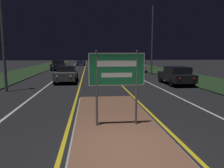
# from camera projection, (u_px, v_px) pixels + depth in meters

# --- Properties ---
(ground_plane) EXTENTS (160.00, 160.00, 0.00)m
(ground_plane) POSITION_uv_depth(u_px,v_px,m) (126.00, 153.00, 5.49)
(ground_plane) COLOR black
(median_island) EXTENTS (2.90, 10.06, 0.10)m
(median_island) POSITION_uv_depth(u_px,v_px,m) (117.00, 126.00, 7.39)
(median_island) COLOR #999993
(median_island) RESTS_ON ground_plane
(verge_left) EXTENTS (5.00, 100.00, 0.08)m
(verge_left) POSITION_uv_depth(u_px,v_px,m) (11.00, 76.00, 24.21)
(verge_left) COLOR #1E3319
(verge_left) RESTS_ON ground_plane
(verge_right) EXTENTS (5.00, 100.00, 0.08)m
(verge_right) POSITION_uv_depth(u_px,v_px,m) (176.00, 74.00, 26.17)
(verge_right) COLOR #1E3319
(verge_right) RESTS_ON ground_plane
(centre_line_yellow_left) EXTENTS (0.12, 70.00, 0.01)m
(centre_line_yellow_left) POSITION_uv_depth(u_px,v_px,m) (84.00, 72.00, 29.95)
(centre_line_yellow_left) COLOR gold
(centre_line_yellow_left) RESTS_ON ground_plane
(centre_line_yellow_right) EXTENTS (0.12, 70.00, 0.01)m
(centre_line_yellow_right) POSITION_uv_depth(u_px,v_px,m) (108.00, 72.00, 30.29)
(centre_line_yellow_right) COLOR gold
(centre_line_yellow_right) RESTS_ON ground_plane
(lane_line_white_left) EXTENTS (0.12, 70.00, 0.01)m
(lane_line_white_left) POSITION_uv_depth(u_px,v_px,m) (65.00, 72.00, 29.69)
(lane_line_white_left) COLOR silver
(lane_line_white_left) RESTS_ON ground_plane
(lane_line_white_right) EXTENTS (0.12, 70.00, 0.01)m
(lane_line_white_right) POSITION_uv_depth(u_px,v_px,m) (126.00, 72.00, 30.55)
(lane_line_white_right) COLOR silver
(lane_line_white_right) RESTS_ON ground_plane
(edge_line_white_left) EXTENTS (0.10, 70.00, 0.01)m
(edge_line_white_left) POSITION_uv_depth(u_px,v_px,m) (42.00, 72.00, 29.38)
(edge_line_white_left) COLOR silver
(edge_line_white_left) RESTS_ON ground_plane
(edge_line_white_right) EXTENTS (0.10, 70.00, 0.01)m
(edge_line_white_right) POSITION_uv_depth(u_px,v_px,m) (147.00, 71.00, 30.86)
(edge_line_white_right) COLOR silver
(edge_line_white_right) RESTS_ON ground_plane
(highway_sign) EXTENTS (1.84, 0.07, 2.51)m
(highway_sign) POSITION_uv_depth(u_px,v_px,m) (117.00, 73.00, 7.14)
(highway_sign) COLOR #56565B
(highway_sign) RESTS_ON median_island
(streetlight_left_near) EXTENTS (0.46, 0.46, 8.41)m
(streetlight_left_near) POSITION_uv_depth(u_px,v_px,m) (1.00, 11.00, 13.75)
(streetlight_left_near) COLOR #56565B
(streetlight_left_near) RESTS_ON ground_plane
(streetlight_right_near) EXTENTS (0.61, 0.61, 9.37)m
(streetlight_right_near) POSITION_uv_depth(u_px,v_px,m) (153.00, 19.00, 25.30)
(streetlight_right_near) COLOR #56565B
(streetlight_right_near) RESTS_ON ground_plane
(car_receding_0) EXTENTS (1.86, 4.18, 1.46)m
(car_receding_0) POSITION_uv_depth(u_px,v_px,m) (176.00, 75.00, 17.63)
(car_receding_0) COLOR black
(car_receding_0) RESTS_ON ground_plane
(car_receding_1) EXTENTS (1.99, 4.60, 1.47)m
(car_receding_1) POSITION_uv_depth(u_px,v_px,m) (137.00, 66.00, 30.20)
(car_receding_1) COLOR #B7B7BC
(car_receding_1) RESTS_ON ground_plane
(car_approaching_0) EXTENTS (1.86, 4.28, 1.39)m
(car_approaching_0) POSITION_uv_depth(u_px,v_px,m) (67.00, 74.00, 19.07)
(car_approaching_0) COLOR #4C514C
(car_approaching_0) RESTS_ON ground_plane
(car_approaching_1) EXTENTS (1.87, 4.26, 1.52)m
(car_approaching_1) POSITION_uv_depth(u_px,v_px,m) (58.00, 65.00, 32.97)
(car_approaching_1) COLOR black
(car_approaching_1) RESTS_ON ground_plane
(car_approaching_2) EXTENTS (1.90, 4.13, 1.55)m
(car_approaching_2) POSITION_uv_depth(u_px,v_px,m) (81.00, 61.00, 47.64)
(car_approaching_2) COLOR navy
(car_approaching_2) RESTS_ON ground_plane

